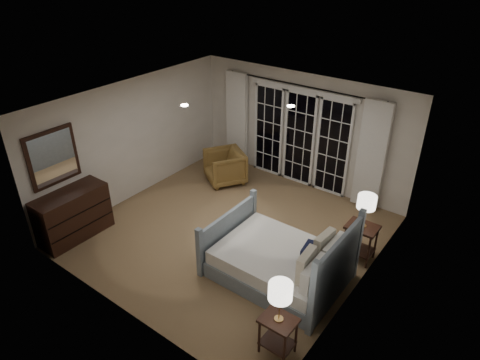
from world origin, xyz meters
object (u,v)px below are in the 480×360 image
Objects in this scene: nightstand_left at (278,331)px; armchair at (225,167)px; bed at (281,262)px; nightstand_right at (361,237)px; lamp_right at (367,202)px; lamp_left at (280,292)px; dresser at (73,215)px.

armchair is at bearing 136.97° from nightstand_left.
bed is 1.48m from nightstand_right.
lamp_right is at bearing 56.39° from bed.
bed is 3.51× the size of lamp_right.
lamp_right reaches higher than lamp_left.
nightstand_left is at bearing -91.75° from lamp_right.
lamp_right is at bearing 180.00° from nightstand_right.
lamp_right reaches higher than nightstand_left.
armchair is at bearing 136.97° from lamp_left.
nightstand_right is (0.08, 2.49, 0.05)m from nightstand_left.
lamp_right is at bearing 88.25° from lamp_left.
lamp_right is (-0.00, 0.00, 0.70)m from nightstand_right.
lamp_right reaches higher than bed.
nightstand_right is 3.62m from armchair.
nightstand_right is 0.51× the size of dresser.
nightstand_right is at bearing 0.00° from lamp_right.
bed reaches higher than nightstand_left.
lamp_left is 0.72× the size of armchair.
lamp_left is 2.49m from lamp_right.
bed is at bearing 120.30° from lamp_left.
armchair reaches higher than nightstand_right.
armchair is (-3.54, 0.75, -0.07)m from nightstand_right.
lamp_right is at bearing 88.25° from nightstand_left.
bed is 2.52× the size of armchair.
lamp_left is 4.79m from armchair.
nightstand_right is 5.13m from dresser.
dresser is at bearing -179.50° from lamp_left.
dresser is (-4.46, -2.53, -0.68)m from lamp_right.
bed is at bearing 19.62° from dresser.
bed is 3.36m from armchair.
nightstand_left is 1.01× the size of lamp_left.
nightstand_left is 0.68m from lamp_left.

